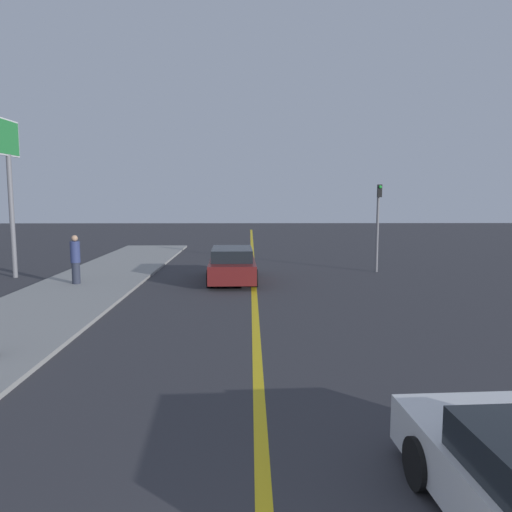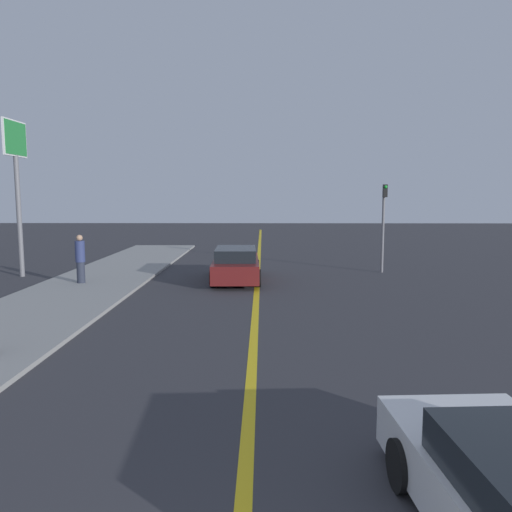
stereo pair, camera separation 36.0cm
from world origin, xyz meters
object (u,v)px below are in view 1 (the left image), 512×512
object	(u,v)px
car_ahead_center	(232,265)
pedestrian_mid_group	(75,259)
traffic_light	(378,218)
roadside_sign	(9,160)

from	to	relation	value
car_ahead_center	pedestrian_mid_group	distance (m)	5.92
pedestrian_mid_group	traffic_light	size ratio (longest dim) A/B	0.47
pedestrian_mid_group	roadside_sign	distance (m)	5.41
car_ahead_center	traffic_light	distance (m)	6.97
pedestrian_mid_group	roadside_sign	xyz separation A→B (m)	(-3.26, 2.10, 3.78)
roadside_sign	traffic_light	bearing A→B (deg)	4.82
car_ahead_center	pedestrian_mid_group	world-z (taller)	pedestrian_mid_group
car_ahead_center	pedestrian_mid_group	xyz separation A→B (m)	(-5.81, -1.11, 0.37)
pedestrian_mid_group	roadside_sign	bearing A→B (deg)	147.20
car_ahead_center	roadside_sign	bearing A→B (deg)	172.05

